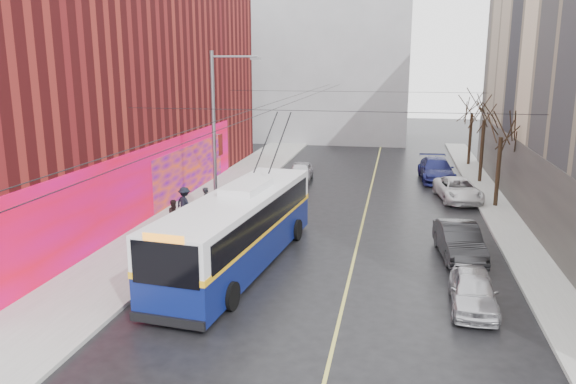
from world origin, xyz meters
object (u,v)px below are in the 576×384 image
Objects in this scene: parked_car_b at (459,241)px; pedestrian_b at (175,216)px; pedestrian_c at (185,204)px; pedestrian_a at (207,203)px; parked_car_c at (458,189)px; tree_far at (473,103)px; streetlight_pole at (217,132)px; following_car at (300,172)px; parked_car_a at (473,290)px; parked_car_d at (436,170)px; tree_mid at (485,109)px; tree_near at (502,124)px; trolleybus at (239,228)px.

parked_car_b is 13.62m from pedestrian_b.
pedestrian_b is at bearing 125.04° from pedestrian_c.
parked_car_b is 2.66× the size of pedestrian_a.
tree_far is at bearing 72.40° from parked_car_c.
pedestrian_c is at bearing -160.20° from parked_car_c.
streetlight_pole is 12.24m from following_car.
following_car reaches higher than parked_car_a.
following_car reaches higher than parked_car_c.
parked_car_b is at bearing -164.53° from pedestrian_c.
following_car is (-9.62, 19.99, 0.03)m from parked_car_a.
streetlight_pole is 2.31× the size of parked_car_a.
pedestrian_b reaches higher than parked_car_d.
pedestrian_a is at bearing -128.32° from tree_far.
tree_far is 16.01m from following_car.
parked_car_c is 17.73m from pedestrian_b.
tree_mid is at bearing -8.60° from parked_car_d.
streetlight_pole is 4.21m from pedestrian_c.
tree_near is 4.96m from parked_car_c.
parked_car_b is (-2.99, -9.38, -4.22)m from tree_near.
pedestrian_c is at bearing 162.05° from parked_car_b.
pedestrian_c is (-16.88, -20.51, -4.09)m from tree_far.
tree_far is 1.43× the size of parked_car_b.
pedestrian_b is (-14.57, -10.10, 0.28)m from parked_car_c.
streetlight_pole reaches higher than pedestrian_a.
pedestrian_b is at bearing 157.91° from parked_car_a.
parked_car_c is at bearing 59.37° from trolleybus.
parked_car_a is 2.26× the size of pedestrian_a.
streetlight_pole is 5.00× the size of pedestrian_c.
pedestrian_b is at bearing -152.52° from tree_near.
trolleybus reaches higher than parked_car_c.
parked_car_b is 13.26m from pedestrian_a.
pedestrian_a is at bearing 159.01° from parked_car_b.
streetlight_pole reaches higher than pedestrian_c.
pedestrian_b is 0.91× the size of pedestrian_c.
tree_near is 1.29× the size of parked_car_c.
pedestrian_c reaches higher than parked_car_c.
parked_car_a is at bearing -9.12° from trolleybus.
tree_far is at bearing -2.89° from pedestrian_b.
parked_car_a is at bearing -93.85° from parked_car_d.
pedestrian_a is (-12.81, -13.26, 0.20)m from parked_car_d.
tree_near is 15.66m from parked_car_a.
parked_car_b is at bearing 23.41° from trolleybus.
pedestrian_c reaches higher than pedestrian_b.
streetlight_pole is at bearing 158.19° from parked_car_b.
pedestrian_a is at bearing -159.19° from tree_near.
tree_mid is at bearing -56.15° from pedestrian_a.
pedestrian_a is at bearing -108.87° from following_car.
following_car is at bearing 97.29° from trolleybus.
tree_near is at bearing -131.77° from pedestrian_c.
parked_car_b is (9.21, 2.91, -0.91)m from trolleybus.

